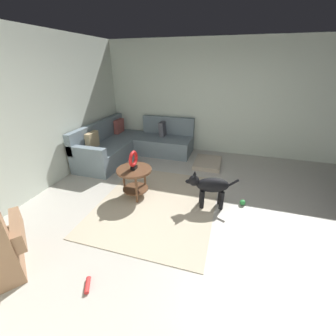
{
  "coord_description": "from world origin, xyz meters",
  "views": [
    {
      "loc": [
        -2.7,
        -0.34,
        2.15
      ],
      "look_at": [
        0.45,
        0.6,
        0.55
      ],
      "focal_mm": 23.0,
      "sensor_mm": 36.0,
      "label": 1
    }
  ],
  "objects_px": {
    "torus_sculpture": "(133,160)",
    "dog": "(210,186)",
    "side_table": "(135,175)",
    "dog_toy_ball": "(243,202)",
    "sectional_couch": "(132,145)",
    "dog_bed_mat": "(208,163)",
    "dog_toy_rope": "(88,285)"
  },
  "relations": [
    {
      "from": "torus_sculpture",
      "to": "dog",
      "type": "relative_size",
      "value": 0.39
    },
    {
      "from": "side_table",
      "to": "dog_toy_ball",
      "type": "bearing_deg",
      "value": -81.97
    },
    {
      "from": "sectional_couch",
      "to": "side_table",
      "type": "height_order",
      "value": "sectional_couch"
    },
    {
      "from": "torus_sculpture",
      "to": "dog",
      "type": "distance_m",
      "value": 1.32
    },
    {
      "from": "sectional_couch",
      "to": "dog",
      "type": "height_order",
      "value": "sectional_couch"
    },
    {
      "from": "sectional_couch",
      "to": "dog_toy_ball",
      "type": "bearing_deg",
      "value": -118.45
    },
    {
      "from": "sectional_couch",
      "to": "dog",
      "type": "distance_m",
      "value": 2.71
    },
    {
      "from": "dog_bed_mat",
      "to": "dog_toy_ball",
      "type": "relative_size",
      "value": 8.44
    },
    {
      "from": "sectional_couch",
      "to": "torus_sculpture",
      "type": "relative_size",
      "value": 6.9
    },
    {
      "from": "dog_toy_rope",
      "to": "sectional_couch",
      "type": "bearing_deg",
      "value": 17.47
    },
    {
      "from": "dog_toy_rope",
      "to": "dog",
      "type": "bearing_deg",
      "value": -29.78
    },
    {
      "from": "dog_bed_mat",
      "to": "side_table",
      "type": "bearing_deg",
      "value": 148.01
    },
    {
      "from": "dog_bed_mat",
      "to": "dog_toy_ball",
      "type": "height_order",
      "value": "dog_toy_ball"
    },
    {
      "from": "dog",
      "to": "dog_toy_rope",
      "type": "relative_size",
      "value": 4.63
    },
    {
      "from": "sectional_couch",
      "to": "dog_bed_mat",
      "type": "distance_m",
      "value": 1.95
    },
    {
      "from": "dog_toy_rope",
      "to": "torus_sculpture",
      "type": "bearing_deg",
      "value": 7.47
    },
    {
      "from": "dog_bed_mat",
      "to": "dog",
      "type": "height_order",
      "value": "dog"
    },
    {
      "from": "dog_toy_rope",
      "to": "dog_bed_mat",
      "type": "bearing_deg",
      "value": -13.53
    },
    {
      "from": "side_table",
      "to": "sectional_couch",
      "type": "bearing_deg",
      "value": 26.71
    },
    {
      "from": "side_table",
      "to": "torus_sculpture",
      "type": "height_order",
      "value": "torus_sculpture"
    },
    {
      "from": "side_table",
      "to": "dog_toy_ball",
      "type": "relative_size",
      "value": 6.33
    },
    {
      "from": "dog_bed_mat",
      "to": "dog_toy_ball",
      "type": "xyz_separation_m",
      "value": [
        -1.45,
        -0.77,
        0.0
      ]
    },
    {
      "from": "sectional_couch",
      "to": "dog_bed_mat",
      "type": "height_order",
      "value": "sectional_couch"
    },
    {
      "from": "side_table",
      "to": "dog_bed_mat",
      "type": "xyz_separation_m",
      "value": [
        1.71,
        -1.07,
        -0.37
      ]
    },
    {
      "from": "sectional_couch",
      "to": "dog_toy_rope",
      "type": "bearing_deg",
      "value": -162.53
    },
    {
      "from": "dog",
      "to": "dog_toy_rope",
      "type": "distance_m",
      "value": 2.14
    },
    {
      "from": "side_table",
      "to": "torus_sculpture",
      "type": "xyz_separation_m",
      "value": [
        -0.0,
        -0.0,
        0.29
      ]
    },
    {
      "from": "dog",
      "to": "dog_toy_ball",
      "type": "distance_m",
      "value": 0.67
    },
    {
      "from": "side_table",
      "to": "dog_bed_mat",
      "type": "distance_m",
      "value": 2.05
    },
    {
      "from": "dog_toy_ball",
      "to": "sectional_couch",
      "type": "bearing_deg",
      "value": 61.55
    },
    {
      "from": "side_table",
      "to": "dog",
      "type": "height_order",
      "value": "dog"
    },
    {
      "from": "torus_sculpture",
      "to": "dog",
      "type": "xyz_separation_m",
      "value": [
        0.07,
        -1.28,
        -0.33
      ]
    }
  ]
}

